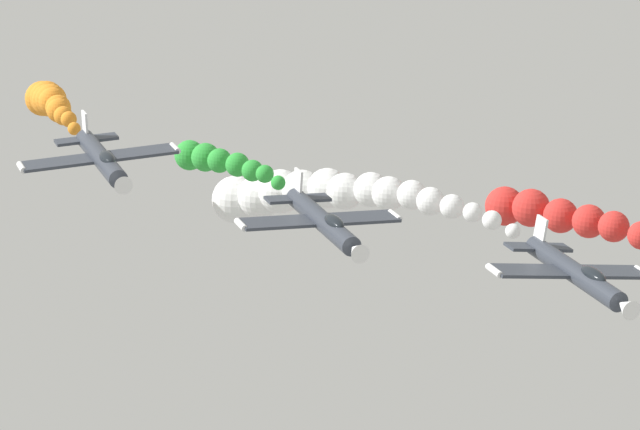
# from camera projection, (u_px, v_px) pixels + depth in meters

# --- Properties ---
(smoke_trail_lead) EXTENTS (5.94, 23.28, 3.82)m
(smoke_trail_lead) POSITION_uv_depth(u_px,v_px,m) (566.00, 218.00, 96.16)
(smoke_trail_lead) COLOR red
(airplane_left_inner) EXTENTS (9.51, 10.35, 2.72)m
(airplane_left_inner) POSITION_uv_depth(u_px,v_px,m) (576.00, 273.00, 79.30)
(airplane_left_inner) COLOR #333842
(smoke_trail_left_inner) EXTENTS (10.04, 30.82, 8.38)m
(smoke_trail_left_inner) POSITION_uv_depth(u_px,v_px,m) (302.00, 194.00, 104.67)
(smoke_trail_left_inner) COLOR white
(airplane_right_inner) EXTENTS (9.56, 10.35, 2.35)m
(airplane_right_inner) POSITION_uv_depth(u_px,v_px,m) (323.00, 221.00, 82.77)
(airplane_right_inner) COLOR #333842
(smoke_trail_right_inner) EXTENTS (3.28, 15.06, 3.39)m
(smoke_trail_right_inner) POSITION_uv_depth(u_px,v_px,m) (215.00, 161.00, 98.03)
(smoke_trail_right_inner) COLOR green
(airplane_left_outer) EXTENTS (9.57, 10.35, 2.33)m
(airplane_left_outer) POSITION_uv_depth(u_px,v_px,m) (102.00, 158.00, 87.51)
(airplane_left_outer) COLOR #333842
(smoke_trail_left_outer) EXTENTS (3.24, 20.60, 4.62)m
(smoke_trail_left_outer) POSITION_uv_depth(u_px,v_px,m) (49.00, 101.00, 107.18)
(smoke_trail_left_outer) COLOR orange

